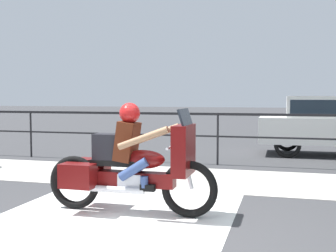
{
  "coord_description": "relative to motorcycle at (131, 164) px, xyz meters",
  "views": [
    {
      "loc": [
        1.49,
        -4.79,
        1.64
      ],
      "look_at": [
        -0.43,
        2.24,
        1.13
      ],
      "focal_mm": 45.0,
      "sensor_mm": 36.0,
      "label": 1
    }
  ],
  "objects": [
    {
      "name": "fence_railing",
      "position": [
        0.55,
        4.5,
        0.28
      ],
      "size": [
        36.0,
        0.05,
        1.26
      ],
      "color": "black",
      "rests_on": "ground"
    },
    {
      "name": "sidewalk_band",
      "position": [
        0.55,
        2.69,
        -0.7
      ],
      "size": [
        44.0,
        2.4,
        0.01
      ],
      "primitive_type": "cube",
      "color": "#B7B2A8",
      "rests_on": "ground"
    },
    {
      "name": "parked_car",
      "position": [
        3.36,
        6.9,
        0.24
      ],
      "size": [
        4.05,
        1.71,
        1.66
      ],
      "rotation": [
        0.0,
        0.0,
        0.06
      ],
      "color": "silver",
      "rests_on": "ground"
    },
    {
      "name": "ground_plane",
      "position": [
        0.55,
        -0.71,
        -0.7
      ],
      "size": [
        120.0,
        120.0,
        0.0
      ],
      "primitive_type": "plane",
      "color": "#38383A"
    },
    {
      "name": "motorcycle",
      "position": [
        0.0,
        0.0,
        0.0
      ],
      "size": [
        2.5,
        0.76,
        1.56
      ],
      "rotation": [
        0.0,
        0.0,
        -0.06
      ],
      "color": "black",
      "rests_on": "ground"
    },
    {
      "name": "crosswalk_band",
      "position": [
        -0.15,
        -0.91,
        -0.7
      ],
      "size": [
        3.19,
        6.0,
        0.01
      ],
      "primitive_type": "cube",
      "color": "silver",
      "rests_on": "ground"
    }
  ]
}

